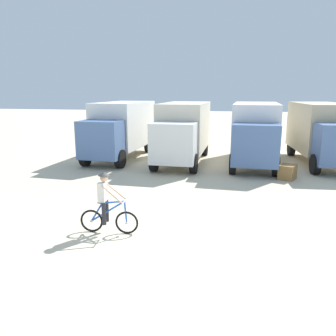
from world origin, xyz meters
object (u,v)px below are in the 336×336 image
at_px(cyclist_orange_shirt, 106,205).
at_px(supply_crate, 287,172).
at_px(box_truck_avon_van, 255,131).
at_px(box_truck_white_box, 121,127).
at_px(box_truck_cream_rv, 183,129).
at_px(box_truck_tan_camper, 322,130).

bearing_deg(cyclist_orange_shirt, supply_crate, 50.77).
bearing_deg(box_truck_avon_van, cyclist_orange_shirt, -113.72).
distance_m(box_truck_avon_van, cyclist_orange_shirt, 11.67).
bearing_deg(box_truck_white_box, box_truck_avon_van, -2.21).
relative_size(cyclist_orange_shirt, supply_crate, 2.21).
bearing_deg(box_truck_cream_rv, cyclist_orange_shirt, -93.72).
xyz_separation_m(box_truck_cream_rv, cyclist_orange_shirt, (-0.68, -10.47, -1.03)).
relative_size(box_truck_white_box, supply_crate, 8.37).
height_order(box_truck_tan_camper, cyclist_orange_shirt, box_truck_tan_camper).
relative_size(box_truck_white_box, box_truck_tan_camper, 1.00).
distance_m(box_truck_white_box, box_truck_cream_rv, 3.91).
distance_m(cyclist_orange_shirt, supply_crate, 9.57).
xyz_separation_m(box_truck_cream_rv, box_truck_avon_van, (4.00, 0.18, 0.00)).
bearing_deg(cyclist_orange_shirt, box_truck_tan_camper, 53.95).
xyz_separation_m(box_truck_white_box, box_truck_tan_camper, (11.53, 0.50, 0.00)).
height_order(box_truck_cream_rv, supply_crate, box_truck_cream_rv).
bearing_deg(box_truck_white_box, supply_crate, -20.95).
height_order(box_truck_avon_van, box_truck_tan_camper, same).
distance_m(box_truck_tan_camper, cyclist_orange_shirt, 14.19).
bearing_deg(box_truck_tan_camper, supply_crate, -119.50).
relative_size(box_truck_white_box, box_truck_avon_van, 1.00).
relative_size(box_truck_avon_van, cyclist_orange_shirt, 3.76).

